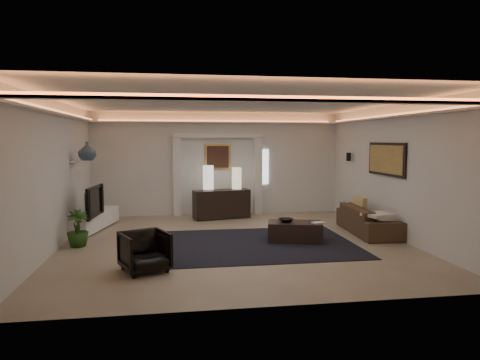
{
  "coord_description": "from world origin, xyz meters",
  "views": [
    {
      "loc": [
        -1.23,
        -8.71,
        2.13
      ],
      "look_at": [
        0.2,
        0.6,
        1.25
      ],
      "focal_mm": 32.24,
      "sensor_mm": 36.0,
      "label": 1
    }
  ],
  "objects": [
    {
      "name": "wall_left",
      "position": [
        -3.5,
        0.0,
        1.45
      ],
      "size": [
        0.0,
        7.0,
        7.0
      ],
      "primitive_type": "plane",
      "rotation": [
        1.57,
        0.0,
        1.57
      ],
      "color": "silver",
      "rests_on": "ground"
    },
    {
      "name": "sofa",
      "position": [
        3.15,
        0.45,
        0.31
      ],
      "size": [
        2.15,
        0.95,
        0.62
      ],
      "primitive_type": "imported",
      "rotation": [
        0.0,
        0.0,
        1.51
      ],
      "color": "black",
      "rests_on": "ground"
    },
    {
      "name": "alcove_header",
      "position": [
        0.0,
        3.4,
        2.25
      ],
      "size": [
        2.52,
        0.2,
        0.12
      ],
      "primitive_type": "cube",
      "color": "silver",
      "rests_on": "wall_back"
    },
    {
      "name": "pilaster_right",
      "position": [
        1.15,
        3.4,
        1.1
      ],
      "size": [
        0.22,
        0.2,
        2.2
      ],
      "primitive_type": "cube",
      "color": "silver",
      "rests_on": "ground"
    },
    {
      "name": "floor",
      "position": [
        0.0,
        0.0,
        0.0
      ],
      "size": [
        7.0,
        7.0,
        0.0
      ],
      "primitive_type": "plane",
      "color": "tan",
      "rests_on": "ground"
    },
    {
      "name": "cove_soffit",
      "position": [
        0.0,
        0.0,
        2.62
      ],
      "size": [
        7.0,
        7.0,
        0.04
      ],
      "primitive_type": "cube",
      "color": "silver",
      "rests_on": "ceiling"
    },
    {
      "name": "art_panel_frame",
      "position": [
        3.47,
        0.3,
        1.7
      ],
      "size": [
        0.04,
        1.64,
        0.74
      ],
      "primitive_type": "cube",
      "color": "black",
      "rests_on": "wall_right"
    },
    {
      "name": "wall_sconce",
      "position": [
        3.38,
        2.2,
        1.68
      ],
      "size": [
        0.12,
        0.12,
        0.22
      ],
      "primitive_type": "cylinder",
      "color": "black",
      "rests_on": "wall_right"
    },
    {
      "name": "throw_pillow",
      "position": [
        3.15,
        0.92,
        0.55
      ],
      "size": [
        0.19,
        0.44,
        0.42
      ],
      "primitive_type": "cube",
      "rotation": [
        0.0,
        0.0,
        0.15
      ],
      "color": "tan",
      "rests_on": "sofa"
    },
    {
      "name": "lamp_left",
      "position": [
        -0.31,
        3.03,
        1.09
      ],
      "size": [
        0.38,
        0.38,
        0.65
      ],
      "primitive_type": "cylinder",
      "rotation": [
        0.0,
        0.0,
        0.4
      ],
      "color": "white",
      "rests_on": "console"
    },
    {
      "name": "bowl",
      "position": [
        1.07,
        -0.06,
        0.45
      ],
      "size": [
        0.33,
        0.33,
        0.07
      ],
      "primitive_type": "imported",
      "rotation": [
        0.0,
        0.0,
        0.07
      ],
      "color": "black",
      "rests_on": "coffee_table"
    },
    {
      "name": "throw_blanket",
      "position": [
        3.03,
        -0.25,
        0.55
      ],
      "size": [
        0.71,
        0.64,
        0.06
      ],
      "primitive_type": "cube",
      "rotation": [
        0.0,
        0.0,
        0.34
      ],
      "color": "white",
      "rests_on": "sofa"
    },
    {
      "name": "painting_frame",
      "position": [
        0.0,
        3.47,
        1.65
      ],
      "size": [
        0.74,
        0.04,
        0.74
      ],
      "primitive_type": "cube",
      "color": "tan",
      "rests_on": "wall_back"
    },
    {
      "name": "pilaster_left",
      "position": [
        -1.15,
        3.4,
        1.1
      ],
      "size": [
        0.22,
        0.2,
        2.2
      ],
      "primitive_type": "cube",
      "color": "silver",
      "rests_on": "ground"
    },
    {
      "name": "coffee_table",
      "position": [
        1.26,
        -0.09,
        0.2
      ],
      "size": [
        1.23,
        0.86,
        0.42
      ],
      "primitive_type": "cube",
      "rotation": [
        0.0,
        0.0,
        -0.24
      ],
      "color": "black",
      "rests_on": "ground"
    },
    {
      "name": "armchair",
      "position": [
        -1.72,
        -1.72,
        0.33
      ],
      "size": [
        0.93,
        0.94,
        0.66
      ],
      "primitive_type": "imported",
      "rotation": [
        0.0,
        0.0,
        0.41
      ],
      "color": "black",
      "rests_on": "ground"
    },
    {
      "name": "wall_right",
      "position": [
        3.5,
        0.0,
        1.45
      ],
      "size": [
        0.0,
        7.0,
        7.0
      ],
      "primitive_type": "plane",
      "rotation": [
        1.57,
        0.0,
        -1.57
      ],
      "color": "silver",
      "rests_on": "ground"
    },
    {
      "name": "console",
      "position": [
        0.03,
        2.79,
        0.4
      ],
      "size": [
        1.58,
        0.77,
        0.76
      ],
      "primitive_type": "cube",
      "rotation": [
        0.0,
        0.0,
        0.21
      ],
      "color": "black",
      "rests_on": "ground"
    },
    {
      "name": "art_panel_gold",
      "position": [
        3.44,
        0.3,
        1.7
      ],
      "size": [
        0.02,
        1.5,
        0.62
      ],
      "primitive_type": "cube",
      "color": "tan",
      "rests_on": "wall_right"
    },
    {
      "name": "ceiling",
      "position": [
        0.0,
        0.0,
        2.9
      ],
      "size": [
        7.0,
        7.0,
        0.0
      ],
      "primitive_type": "plane",
      "rotation": [
        3.14,
        0.0,
        0.0
      ],
      "color": "white",
      "rests_on": "ground"
    },
    {
      "name": "magazine",
      "position": [
        1.69,
        -0.31,
        0.42
      ],
      "size": [
        0.26,
        0.21,
        0.03
      ],
      "primitive_type": "cube",
      "rotation": [
        0.0,
        0.0,
        0.22
      ],
      "color": "silver",
      "rests_on": "coffee_table"
    },
    {
      "name": "plant",
      "position": [
        -3.15,
        0.14,
        0.37
      ],
      "size": [
        0.54,
        0.54,
        0.73
      ],
      "primitive_type": "imported",
      "rotation": [
        0.0,
        0.0,
        0.41
      ],
      "color": "#224515",
      "rests_on": "ground"
    },
    {
      "name": "wall_back",
      "position": [
        0.0,
        3.5,
        1.45
      ],
      "size": [
        7.0,
        0.0,
        7.0
      ],
      "primitive_type": "plane",
      "rotation": [
        1.57,
        0.0,
        0.0
      ],
      "color": "silver",
      "rests_on": "ground"
    },
    {
      "name": "tv",
      "position": [
        -3.1,
        1.18,
        0.79
      ],
      "size": [
        1.21,
        0.28,
        0.69
      ],
      "primitive_type": "imported",
      "rotation": [
        0.0,
        0.0,
        1.47
      ],
      "color": "black",
      "rests_on": "media_ledge"
    },
    {
      "name": "ginger_jar",
      "position": [
        -3.15,
        1.34,
        1.88
      ],
      "size": [
        0.51,
        0.51,
        0.41
      ],
      "primitive_type": "imported",
      "rotation": [
        0.0,
        0.0,
        0.34
      ],
      "color": "slate",
      "rests_on": "wall_niche"
    },
    {
      "name": "area_rug",
      "position": [
        0.4,
        -0.2,
        0.01
      ],
      "size": [
        4.0,
        3.0,
        0.01
      ],
      "primitive_type": "cube",
      "color": "black",
      "rests_on": "ground"
    },
    {
      "name": "wall_front",
      "position": [
        0.0,
        -3.5,
        1.45
      ],
      "size": [
        7.0,
        0.0,
        7.0
      ],
      "primitive_type": "plane",
      "rotation": [
        -1.57,
        0.0,
        0.0
      ],
      "color": "silver",
      "rests_on": "ground"
    },
    {
      "name": "media_ledge",
      "position": [
        -3.15,
        1.84,
        0.22
      ],
      "size": [
        0.95,
        2.11,
        0.38
      ],
      "primitive_type": "cube",
      "rotation": [
        0.0,
        0.0,
        -0.22
      ],
      "color": "white",
      "rests_on": "ground"
    },
    {
      "name": "wall_niche",
      "position": [
        -3.44,
        1.4,
        1.65
      ],
      "size": [
        0.1,
        0.55,
        0.04
      ],
      "primitive_type": "cube",
      "color": "silver",
      "rests_on": "wall_left"
    },
    {
      "name": "figurine",
      "position": [
        -3.15,
        2.75,
        0.64
      ],
      "size": [
        0.15,
        0.15,
        0.38
      ],
      "primitive_type": "cylinder",
      "rotation": [
        0.0,
        0.0,
        -0.08
      ],
      "color": "black",
      "rests_on": "media_ledge"
    },
    {
      "name": "painting_canvas",
      "position": [
        0.0,
        3.44,
        1.65
      ],
      "size": [
        0.62,
        0.02,
        0.62
      ],
      "primitive_type": "cube",
      "color": "#4C2D1E",
      "rests_on": "wall_back"
    },
    {
      "name": "lamp_right",
      "position": [
        0.48,
        3.03,
        1.09
      ],
      "size": [
        0.35,
        0.35,
        0.59
      ],
      "primitive_type": "cylinder",
      "rotation": [
        0.0,
        0.0,
        -0.42
      ],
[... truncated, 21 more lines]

